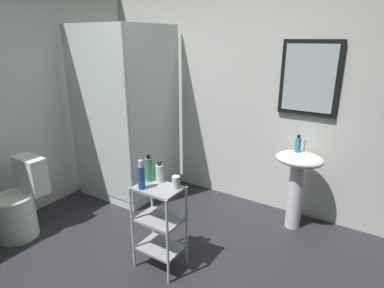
# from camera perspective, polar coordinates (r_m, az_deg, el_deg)

# --- Properties ---
(wall_back) EXTENTS (4.20, 0.14, 2.50)m
(wall_back) POSITION_cam_1_polar(r_m,az_deg,el_deg) (3.64, 9.69, 8.67)
(wall_back) COLOR silver
(wall_back) RESTS_ON ground_plane
(shower_stall) EXTENTS (0.92, 0.92, 2.00)m
(shower_stall) POSITION_cam_1_polar(r_m,az_deg,el_deg) (3.98, -11.03, -2.38)
(shower_stall) COLOR white
(shower_stall) RESTS_ON ground_plane
(pedestal_sink) EXTENTS (0.46, 0.37, 0.81)m
(pedestal_sink) POSITION_cam_1_polar(r_m,az_deg,el_deg) (3.31, 18.33, -5.24)
(pedestal_sink) COLOR white
(pedestal_sink) RESTS_ON ground_plane
(sink_faucet) EXTENTS (0.03, 0.03, 0.10)m
(sink_faucet) POSITION_cam_1_polar(r_m,az_deg,el_deg) (3.33, 19.36, -0.08)
(sink_faucet) COLOR silver
(sink_faucet) RESTS_ON pedestal_sink
(toilet) EXTENTS (0.37, 0.49, 0.76)m
(toilet) POSITION_cam_1_polar(r_m,az_deg,el_deg) (3.57, -28.41, -9.57)
(toilet) COLOR white
(toilet) RESTS_ON ground_plane
(storage_cart) EXTENTS (0.38, 0.28, 0.74)m
(storage_cart) POSITION_cam_1_polar(r_m,az_deg,el_deg) (2.70, -5.87, -13.50)
(storage_cart) COLOR silver
(storage_cart) RESTS_ON ground_plane
(hand_soap_bottle) EXTENTS (0.06, 0.06, 0.17)m
(hand_soap_bottle) POSITION_cam_1_polar(r_m,az_deg,el_deg) (3.22, 18.37, -0.07)
(hand_soap_bottle) COLOR #389ED1
(hand_soap_bottle) RESTS_ON pedestal_sink
(lotion_bottle_white) EXTENTS (0.06, 0.06, 0.18)m
(lotion_bottle_white) POSITION_cam_1_polar(r_m,az_deg,el_deg) (2.61, -5.81, -5.15)
(lotion_bottle_white) COLOR white
(lotion_bottle_white) RESTS_ON storage_cart
(shampoo_bottle_blue) EXTENTS (0.06, 0.06, 0.24)m
(shampoo_bottle_blue) POSITION_cam_1_polar(r_m,az_deg,el_deg) (2.50, -9.05, -5.76)
(shampoo_bottle_blue) COLOR #2B53B1
(shampoo_bottle_blue) RESTS_ON storage_cart
(body_wash_bottle_green) EXTENTS (0.06, 0.06, 0.23)m
(body_wash_bottle_green) POSITION_cam_1_polar(r_m,az_deg,el_deg) (2.63, -7.69, -4.45)
(body_wash_bottle_green) COLOR #3B945B
(body_wash_bottle_green) RESTS_ON storage_cart
(rinse_cup) EXTENTS (0.06, 0.06, 0.10)m
(rinse_cup) POSITION_cam_1_polar(r_m,az_deg,el_deg) (2.50, -2.88, -6.84)
(rinse_cup) COLOR silver
(rinse_cup) RESTS_ON storage_cart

